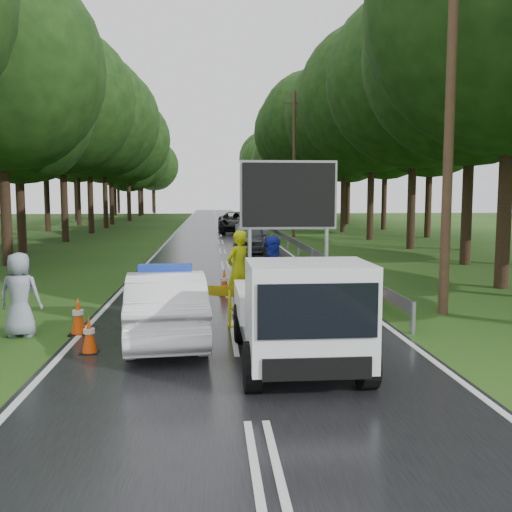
{
  "coord_description": "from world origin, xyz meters",
  "views": [
    {
      "loc": [
        -0.57,
        -11.63,
        2.96
      ],
      "look_at": [
        0.64,
        3.77,
        1.3
      ],
      "focal_mm": 40.0,
      "sensor_mm": 36.0,
      "label": 1
    }
  ],
  "objects": [
    {
      "name": "guardrail",
      "position": [
        3.7,
        29.67,
        0.55
      ],
      "size": [
        0.12,
        60.06,
        0.7
      ],
      "color": "gray",
      "rests_on": "ground"
    },
    {
      "name": "queue_car_third",
      "position": [
        1.39,
        32.93,
        0.82
      ],
      "size": [
        2.82,
        5.97,
        1.65
      ],
      "primitive_type": "imported",
      "rotation": [
        0.0,
        0.0,
        0.02
      ],
      "color": "black",
      "rests_on": "ground"
    },
    {
      "name": "cone_far",
      "position": [
        -0.2,
        5.0,
        0.39
      ],
      "size": [
        0.38,
        0.38,
        0.81
      ],
      "color": "black",
      "rests_on": "ground"
    },
    {
      "name": "queue_car_first",
      "position": [
        1.46,
        17.78,
        0.7
      ],
      "size": [
        2.14,
        4.25,
        1.39
      ],
      "primitive_type": "imported",
      "rotation": [
        0.0,
        0.0,
        -0.12
      ],
      "color": "#45484E",
      "rests_on": "ground"
    },
    {
      "name": "cone_center",
      "position": [
        0.11,
        2.0,
        0.37
      ],
      "size": [
        0.36,
        0.36,
        0.76
      ],
      "color": "black",
      "rests_on": "ground"
    },
    {
      "name": "work_truck",
      "position": [
        0.9,
        -2.05,
        0.96
      ],
      "size": [
        2.04,
        4.49,
        3.56
      ],
      "rotation": [
        0.0,
        0.0,
        0.01
      ],
      "color": "gray",
      "rests_on": "ground"
    },
    {
      "name": "utility_pole_far",
      "position": [
        5.2,
        54.0,
        5.06
      ],
      "size": [
        1.4,
        0.24,
        10.0
      ],
      "color": "#4C3023",
      "rests_on": "ground"
    },
    {
      "name": "cone_near_left",
      "position": [
        -2.86,
        -1.0,
        0.35
      ],
      "size": [
        0.34,
        0.34,
        0.72
      ],
      "color": "black",
      "rests_on": "ground"
    },
    {
      "name": "barrier",
      "position": [
        -0.8,
        1.0,
        0.72
      ],
      "size": [
        2.18,
        0.86,
        0.96
      ],
      "rotation": [
        0.0,
        0.0,
        -0.36
      ],
      "color": "yellow",
      "rests_on": "ground"
    },
    {
      "name": "utility_pole_near",
      "position": [
        5.2,
        2.0,
        5.06
      ],
      "size": [
        1.4,
        0.24,
        10.0
      ],
      "color": "#4C3023",
      "rests_on": "ground"
    },
    {
      "name": "road",
      "position": [
        0.0,
        30.0,
        0.01
      ],
      "size": [
        7.0,
        140.0,
        0.02
      ],
      "primitive_type": "cube",
      "color": "black",
      "rests_on": "ground"
    },
    {
      "name": "cone_left_mid",
      "position": [
        -3.4,
        0.5,
        0.39
      ],
      "size": [
        0.38,
        0.38,
        0.81
      ],
      "color": "black",
      "rests_on": "ground"
    },
    {
      "name": "queue_car_second",
      "position": [
        2.0,
        25.36,
        0.73
      ],
      "size": [
        2.22,
        5.1,
        1.46
      ],
      "primitive_type": "imported",
      "rotation": [
        0.0,
        0.0,
        -0.04
      ],
      "color": "#94959B",
      "rests_on": "ground"
    },
    {
      "name": "police_sedan",
      "position": [
        -1.5,
        -0.15,
        0.71
      ],
      "size": [
        1.89,
        4.43,
        1.56
      ],
      "rotation": [
        0.0,
        0.0,
        3.23
      ],
      "color": "white",
      "rests_on": "ground"
    },
    {
      "name": "officer",
      "position": [
        0.12,
        3.04,
        1.03
      ],
      "size": [
        0.88,
        0.86,
        2.05
      ],
      "primitive_type": "imported",
      "rotation": [
        0.0,
        0.0,
        3.87
      ],
      "color": "#CAD50B",
      "rests_on": "ground"
    },
    {
      "name": "bystander_right",
      "position": [
        -4.57,
        0.45,
        0.89
      ],
      "size": [
        0.92,
        0.65,
        1.78
      ],
      "primitive_type": "imported",
      "rotation": [
        0.0,
        0.0,
        3.04
      ],
      "color": "#858EA0",
      "rests_on": "ground"
    },
    {
      "name": "queue_car_fourth",
      "position": [
        2.33,
        38.93,
        0.69
      ],
      "size": [
        1.92,
        4.35,
        1.39
      ],
      "primitive_type": "imported",
      "rotation": [
        0.0,
        0.0,
        0.11
      ],
      "color": "#44464D",
      "rests_on": "ground"
    },
    {
      "name": "cone_right",
      "position": [
        3.5,
        2.39,
        0.38
      ],
      "size": [
        0.37,
        0.37,
        0.77
      ],
      "color": "black",
      "rests_on": "ground"
    },
    {
      "name": "ground",
      "position": [
        0.0,
        0.0,
        0.0
      ],
      "size": [
        160.0,
        160.0,
        0.0
      ],
      "primitive_type": "plane",
      "color": "#1B4012",
      "rests_on": "ground"
    },
    {
      "name": "civilian",
      "position": [
        0.95,
        2.04,
        0.99
      ],
      "size": [
        1.21,
        1.15,
        1.97
      ],
      "primitive_type": "imported",
      "rotation": [
        0.0,
        0.0,
        0.57
      ],
      "color": "#1A29AD",
      "rests_on": "ground"
    },
    {
      "name": "utility_pole_mid",
      "position": [
        5.2,
        28.0,
        5.06
      ],
      "size": [
        1.4,
        0.24,
        10.0
      ],
      "color": "#4C3023",
      "rests_on": "ground"
    }
  ]
}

